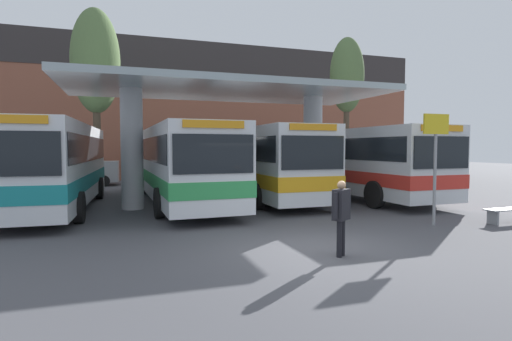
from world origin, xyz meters
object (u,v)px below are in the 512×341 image
at_px(poplar_tree_behind_left, 95,63).
at_px(info_sign_platform, 436,147).
at_px(transit_bus_far_right_bay, 357,160).
at_px(waiting_bench_near_pillar, 511,212).
at_px(pedestrian_waiting, 341,210).
at_px(transit_bus_center_bay, 178,161).
at_px(transit_bus_right_bay, 259,160).
at_px(poplar_tree_behind_right, 347,77).
at_px(parked_car_street, 82,169).
at_px(transit_bus_left_bay, 55,163).

bearing_deg(poplar_tree_behind_left, info_sign_platform, -52.43).
relative_size(transit_bus_far_right_bay, waiting_bench_near_pillar, 5.69).
bearing_deg(pedestrian_waiting, poplar_tree_behind_left, 76.40).
xyz_separation_m(transit_bus_center_bay, poplar_tree_behind_left, (-3.55, 5.50, 5.05)).
xyz_separation_m(transit_bus_right_bay, poplar_tree_behind_right, (7.68, 5.01, 5.08)).
height_order(poplar_tree_behind_left, poplar_tree_behind_right, poplar_tree_behind_left).
xyz_separation_m(waiting_bench_near_pillar, pedestrian_waiting, (-7.03, -1.69, 0.66)).
height_order(info_sign_platform, poplar_tree_behind_right, poplar_tree_behind_right).
distance_m(transit_bus_center_bay, waiting_bench_near_pillar, 12.39).
relative_size(pedestrian_waiting, poplar_tree_behind_right, 0.18).
bearing_deg(info_sign_platform, poplar_tree_behind_left, 127.57).
height_order(transit_bus_center_bay, waiting_bench_near_pillar, transit_bus_center_bay).
bearing_deg(pedestrian_waiting, transit_bus_right_bay, 47.08).
relative_size(transit_bus_far_right_bay, parked_car_street, 2.42).
bearing_deg(transit_bus_center_bay, pedestrian_waiting, 100.45).
distance_m(transit_bus_left_bay, parked_car_street, 9.94).
height_order(transit_bus_center_bay, parked_car_street, transit_bus_center_bay).
distance_m(transit_bus_left_bay, poplar_tree_behind_left, 8.04).
height_order(transit_bus_right_bay, transit_bus_far_right_bay, transit_bus_right_bay).
height_order(transit_bus_right_bay, parked_car_street, transit_bus_right_bay).
relative_size(transit_bus_right_bay, poplar_tree_behind_left, 1.14).
height_order(transit_bus_left_bay, poplar_tree_behind_right, poplar_tree_behind_right).
distance_m(transit_bus_left_bay, poplar_tree_behind_right, 17.94).
relative_size(transit_bus_right_bay, info_sign_platform, 3.29).
distance_m(waiting_bench_near_pillar, poplar_tree_behind_right, 15.11).
distance_m(transit_bus_left_bay, waiting_bench_near_pillar, 15.88).
bearing_deg(pedestrian_waiting, waiting_bench_near_pillar, -20.39).
height_order(transit_bus_center_bay, pedestrian_waiting, transit_bus_center_bay).
xyz_separation_m(transit_bus_far_right_bay, parked_car_street, (-12.85, 10.33, -0.73)).
height_order(pedestrian_waiting, parked_car_street, parked_car_street).
bearing_deg(info_sign_platform, pedestrian_waiting, -154.26).
xyz_separation_m(info_sign_platform, pedestrian_waiting, (-4.47, -2.16, -1.37)).
relative_size(poplar_tree_behind_left, parked_car_street, 2.25).
height_order(waiting_bench_near_pillar, pedestrian_waiting, pedestrian_waiting).
bearing_deg(parked_car_street, transit_bus_far_right_bay, -36.69).
distance_m(transit_bus_far_right_bay, parked_car_street, 16.50).
bearing_deg(transit_bus_right_bay, pedestrian_waiting, 80.45).
bearing_deg(transit_bus_left_bay, pedestrian_waiting, 129.39).
distance_m(transit_bus_right_bay, transit_bus_far_right_bay, 4.64).
height_order(transit_bus_center_bay, poplar_tree_behind_left, poplar_tree_behind_left).
relative_size(transit_bus_right_bay, waiting_bench_near_pillar, 6.04).
bearing_deg(transit_bus_left_bay, transit_bus_right_bay, -171.25).
height_order(transit_bus_right_bay, poplar_tree_behind_left, poplar_tree_behind_left).
bearing_deg(poplar_tree_behind_left, transit_bus_right_bay, -35.75).
bearing_deg(transit_bus_far_right_bay, waiting_bench_near_pillar, 96.91).
height_order(transit_bus_left_bay, info_sign_platform, info_sign_platform).
xyz_separation_m(transit_bus_far_right_bay, waiting_bench_near_pillar, (0.98, -7.11, -1.43)).
distance_m(transit_bus_right_bay, poplar_tree_behind_left, 10.32).
relative_size(waiting_bench_near_pillar, info_sign_platform, 0.54).
height_order(transit_bus_center_bay, transit_bus_far_right_bay, transit_bus_far_right_bay).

